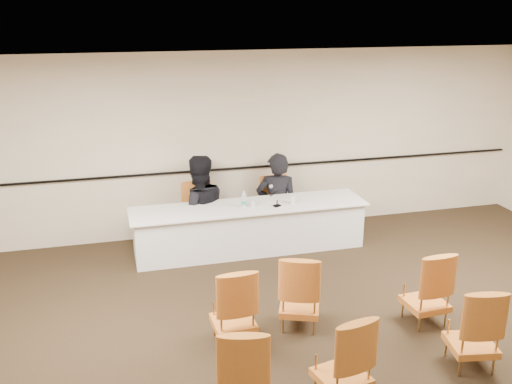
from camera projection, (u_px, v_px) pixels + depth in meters
floor at (336, 361)px, 6.17m from camera, size 10.00×10.00×0.00m
ceiling at (351, 81)px, 5.23m from camera, size 10.00×10.00×0.00m
wall_back at (247, 143)px, 9.38m from camera, size 10.00×0.04×3.00m
wall_rail at (248, 167)px, 9.47m from camera, size 9.80×0.04×0.03m
panel_table at (250, 228)px, 8.87m from camera, size 3.66×0.87×0.73m
panelist_main at (277, 208)px, 9.50m from camera, size 0.80×0.63×1.91m
panelist_main_chair at (277, 206)px, 9.49m from camera, size 0.50×0.50×0.95m
panelist_second at (199, 215)px, 9.17m from camera, size 1.02×0.83×1.98m
panelist_second_chair at (199, 214)px, 9.17m from camera, size 0.50×0.50×0.95m
papers at (286, 204)px, 8.82m from camera, size 0.31×0.24×0.00m
microphone at (277, 197)px, 8.68m from camera, size 0.17×0.25×0.31m
water_bottle at (244, 199)px, 8.68m from camera, size 0.08×0.08×0.24m
drinking_glass at (253, 204)px, 8.69m from camera, size 0.08×0.08×0.10m
coffee_cup at (293, 200)px, 8.82m from camera, size 0.11×0.11×0.14m
aud_chair_front_left at (233, 305)px, 6.37m from camera, size 0.52×0.52×0.95m
aud_chair_front_mid at (300, 290)px, 6.69m from camera, size 0.65×0.65×0.95m
aud_chair_front_right at (426, 286)px, 6.78m from camera, size 0.53×0.53×0.95m
aud_chair_back_left at (243, 369)px, 5.25m from camera, size 0.60×0.60×0.95m
aud_chair_back_mid at (343, 357)px, 5.42m from camera, size 0.59×0.59×0.95m
aud_chair_back_right at (473, 326)px, 5.95m from camera, size 0.58×0.58×0.95m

